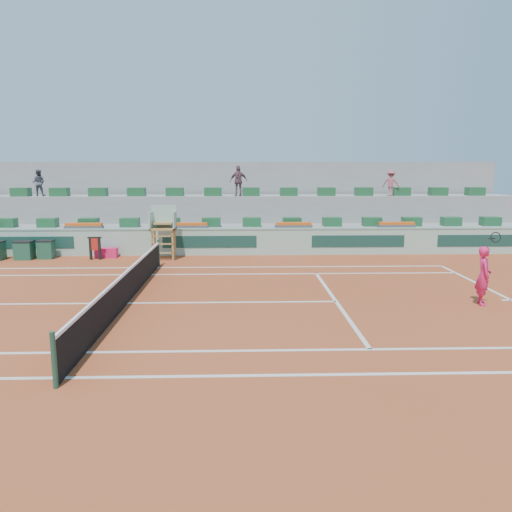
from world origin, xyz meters
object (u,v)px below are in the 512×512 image
object	(u,v)px
player_bag	(106,253)
umpire_chair	(163,225)
drink_cooler_a	(46,249)
tennis_player	(484,275)

from	to	relation	value
player_bag	umpire_chair	xyz separation A→B (m)	(2.72, -0.46, 1.32)
umpire_chair	drink_cooler_a	bearing A→B (deg)	177.09
player_bag	umpire_chair	world-z (taller)	umpire_chair
player_bag	tennis_player	xyz separation A→B (m)	(13.46, -8.39, 0.67)
umpire_chair	drink_cooler_a	size ratio (longest dim) A/B	2.86
tennis_player	player_bag	bearing A→B (deg)	148.05
player_bag	drink_cooler_a	world-z (taller)	drink_cooler_a
player_bag	tennis_player	size ratio (longest dim) A/B	0.44
umpire_chair	drink_cooler_a	distance (m)	5.50
player_bag	tennis_player	distance (m)	15.87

